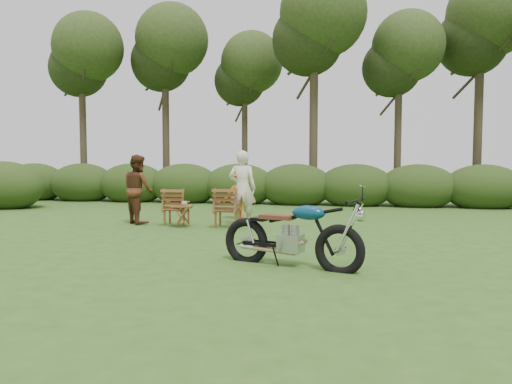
% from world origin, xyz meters
% --- Properties ---
extents(ground, '(80.00, 80.00, 0.00)m').
position_xyz_m(ground, '(0.00, 0.00, 0.00)').
color(ground, '#2A511B').
rests_on(ground, ground).
extents(tree_line, '(22.52, 11.62, 8.14)m').
position_xyz_m(tree_line, '(0.50, 9.74, 3.81)').
color(tree_line, '#342A1C').
rests_on(tree_line, ground).
extents(motorcycle, '(2.27, 1.43, 1.21)m').
position_xyz_m(motorcycle, '(1.03, -0.70, 0.00)').
color(motorcycle, '#0B5F91').
rests_on(motorcycle, ground).
extents(lawn_chair_right, '(0.62, 0.62, 0.90)m').
position_xyz_m(lawn_chair_right, '(-0.89, 3.11, 0.00)').
color(lawn_chair_right, '#5F2D17').
rests_on(lawn_chair_right, ground).
extents(lawn_chair_left, '(0.62, 0.62, 0.86)m').
position_xyz_m(lawn_chair_left, '(-2.19, 3.26, 0.00)').
color(lawn_chair_left, brown).
rests_on(lawn_chair_left, ground).
extents(side_table, '(0.54, 0.47, 0.50)m').
position_xyz_m(side_table, '(-1.94, 2.92, 0.25)').
color(side_table, brown).
rests_on(side_table, ground).
extents(cup, '(0.14, 0.14, 0.10)m').
position_xyz_m(cup, '(-1.89, 2.95, 0.55)').
color(cup, beige).
rests_on(cup, side_table).
extents(adult_a, '(0.66, 0.44, 1.77)m').
position_xyz_m(adult_a, '(-0.63, 3.42, 0.00)').
color(adult_a, beige).
rests_on(adult_a, ground).
extents(adult_b, '(1.03, 1.02, 1.68)m').
position_xyz_m(adult_b, '(-3.20, 3.33, 0.00)').
color(adult_b, '#512B17').
rests_on(adult_b, ground).
extents(child, '(0.93, 0.67, 1.30)m').
position_xyz_m(child, '(-0.96, 4.56, 0.00)').
color(child, '#C75F12').
rests_on(child, ground).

